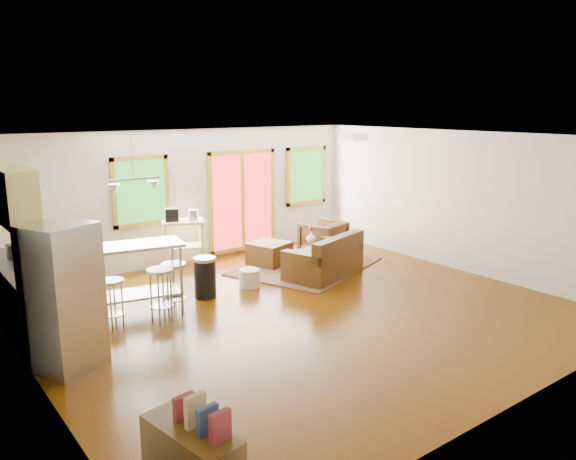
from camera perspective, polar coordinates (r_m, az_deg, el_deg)
floor at (r=8.60m, az=1.22°, el=-8.24°), size 7.50×7.00×0.02m
ceiling at (r=8.05m, az=1.30°, el=9.46°), size 7.50×7.00×0.02m
back_wall at (r=11.15m, az=-10.00°, el=3.37°), size 7.50×0.02×2.60m
left_wall at (r=6.66m, az=-25.12°, el=-3.85°), size 0.02×7.00×2.60m
right_wall at (r=10.92m, az=16.96°, el=2.82°), size 0.02×7.00×2.60m
front_wall at (r=5.98m, az=22.68°, el=-5.41°), size 7.50×0.02×2.60m
window_left at (r=10.66m, az=-14.71°, el=3.82°), size 1.10×0.05×1.30m
french_doors at (r=11.73m, az=-4.63°, el=2.97°), size 1.60×0.05×2.10m
window_right at (r=12.65m, az=1.87°, el=5.54°), size 1.10×0.05×1.30m
rug at (r=10.86m, az=1.85°, el=-3.66°), size 3.21×2.85×0.03m
loveseat at (r=10.15m, az=3.80°, el=-3.08°), size 1.66×1.24×0.79m
coffee_table at (r=11.19m, az=3.42°, el=-1.62°), size 1.03×0.85×0.36m
armchair at (r=11.55m, az=3.58°, el=-0.70°), size 0.93×0.90×0.80m
ottoman at (r=10.91m, az=-1.91°, el=-2.43°), size 0.84×0.84×0.45m
pouf at (r=9.64m, az=-3.95°, el=-4.91°), size 0.45×0.45×0.31m
vase at (r=11.04m, az=2.39°, el=-0.62°), size 0.23×0.23×0.35m
book at (r=11.19m, az=4.82°, el=-0.44°), size 0.20×0.08×0.27m
cabinets at (r=8.42m, az=-25.56°, el=-3.26°), size 0.64×2.24×2.30m
refrigerator at (r=7.06m, az=-21.84°, el=-6.31°), size 0.91×0.90×1.74m
island at (r=8.63m, az=-16.10°, el=-3.58°), size 1.75×0.98×1.05m
cup at (r=8.54m, az=-13.36°, el=-1.56°), size 0.14×0.12×0.12m
bar_stool_a at (r=8.12m, az=-17.45°, el=-6.08°), size 0.41×0.41×0.72m
bar_stool_b at (r=8.18m, az=-12.83°, el=-5.24°), size 0.42×0.42×0.79m
bar_stool_c at (r=8.46m, az=-11.51°, el=-4.64°), size 0.49×0.49×0.78m
trash_can at (r=9.17m, az=-8.43°, el=-4.75°), size 0.45×0.45×0.67m
kitchen_cart at (r=10.69m, az=-10.74°, el=0.26°), size 0.91×0.76×1.18m
ceiling_flush at (r=9.56m, az=6.68°, el=9.39°), size 0.35×0.35×0.12m
pendant_light at (r=8.48m, az=-15.37°, el=4.33°), size 0.80×0.18×0.79m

